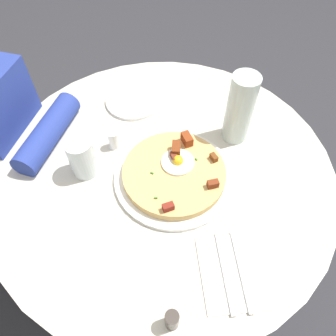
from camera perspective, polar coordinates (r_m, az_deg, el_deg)
ground_plane at (r=1.55m, az=-0.60°, el=-16.55°), size 6.00×6.00×0.00m
dining_table at (r=1.03m, az=-0.86°, el=-5.76°), size 0.91×0.91×0.75m
person_seated at (r=1.32m, az=-26.82°, el=0.07°), size 0.51×0.28×1.14m
pizza_plate at (r=0.85m, az=1.03°, el=-1.51°), size 0.31×0.31×0.01m
breakfast_pizza at (r=0.84m, az=1.16°, el=-0.64°), size 0.26×0.26×0.05m
bread_plate at (r=1.05m, az=-5.95°, el=11.56°), size 0.17×0.17×0.01m
napkin at (r=0.76m, az=11.15°, el=-17.11°), size 0.19×0.21×0.00m
fork at (r=0.76m, az=12.57°, el=-16.79°), size 0.08×0.17×0.00m
knife at (r=0.75m, az=9.82°, el=-17.20°), size 0.08×0.17×0.00m
water_glass at (r=0.86m, az=-14.61°, el=1.78°), size 0.07×0.07×0.11m
water_bottle at (r=0.90m, az=12.27°, el=9.91°), size 0.07×0.07×0.21m
salt_shaker at (r=0.92m, az=-9.41°, el=4.81°), size 0.03×0.03×0.05m
pepper_shaker at (r=0.69m, az=0.68°, el=-24.75°), size 0.03×0.03×0.06m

